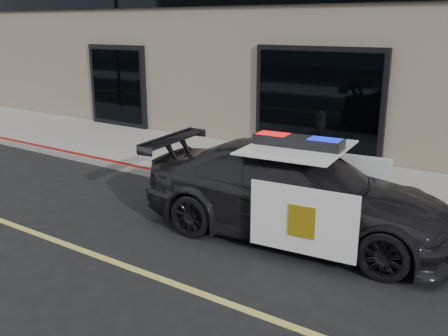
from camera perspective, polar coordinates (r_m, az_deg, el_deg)
The scene contains 4 objects.
ground at distance 7.01m, azimuth -6.32°, elevation -12.84°, with size 120.00×120.00×0.00m, color black.
sidewalk_n at distance 11.17m, azimuth 11.36°, elevation -1.43°, with size 60.00×3.50×0.15m, color gray.
police_car at distance 8.22m, azimuth 8.25°, elevation -2.71°, with size 3.10×5.54×1.68m.
fire_hydrant at distance 11.22m, azimuth 1.12°, elevation 1.23°, with size 0.34×0.47×0.75m.
Camera 1 is at (4.05, -4.62, 3.38)m, focal length 40.00 mm.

